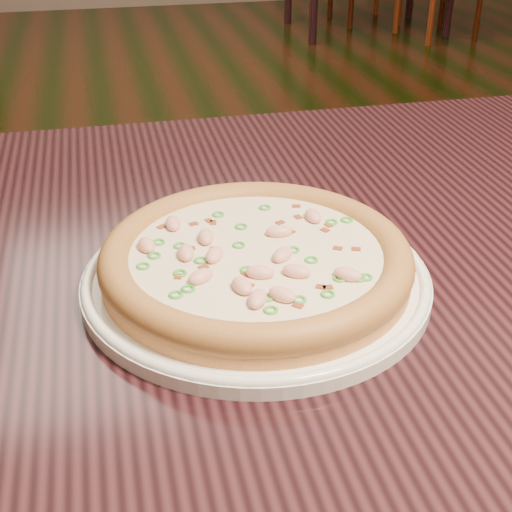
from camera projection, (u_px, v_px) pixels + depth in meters
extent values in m
plane|color=black|center=(244.00, 387.00, 1.65)|extent=(9.00, 9.00, 0.00)
cube|color=black|center=(362.00, 261.00, 0.71)|extent=(1.20, 0.80, 0.04)
cylinder|color=white|center=(256.00, 279.00, 0.63)|extent=(0.31, 0.31, 0.01)
torus|color=white|center=(256.00, 274.00, 0.63)|extent=(0.30, 0.30, 0.01)
cylinder|color=#CE9046|center=(256.00, 265.00, 0.62)|extent=(0.27, 0.27, 0.02)
torus|color=#B86F38|center=(256.00, 256.00, 0.62)|extent=(0.27, 0.27, 0.03)
cylinder|color=#F3E7C7|center=(256.00, 254.00, 0.62)|extent=(0.22, 0.22, 0.00)
ellipsoid|color=#F2B29E|center=(313.00, 216.00, 0.67)|extent=(0.02, 0.02, 0.01)
ellipsoid|color=#F2B29E|center=(283.00, 255.00, 0.61)|extent=(0.03, 0.03, 0.01)
ellipsoid|color=#F2B29E|center=(215.00, 255.00, 0.60)|extent=(0.02, 0.03, 0.01)
ellipsoid|color=#F2B29E|center=(297.00, 271.00, 0.58)|extent=(0.03, 0.02, 0.01)
ellipsoid|color=#F2B29E|center=(279.00, 231.00, 0.64)|extent=(0.03, 0.02, 0.01)
ellipsoid|color=#F2B29E|center=(201.00, 276.00, 0.57)|extent=(0.03, 0.02, 0.01)
ellipsoid|color=#F2B29E|center=(348.00, 274.00, 0.58)|extent=(0.03, 0.03, 0.01)
ellipsoid|color=#F2B29E|center=(186.00, 253.00, 0.61)|extent=(0.02, 0.02, 0.01)
ellipsoid|color=#F2B29E|center=(206.00, 237.00, 0.63)|extent=(0.02, 0.03, 0.01)
ellipsoid|color=#F2B29E|center=(258.00, 299.00, 0.55)|extent=(0.02, 0.03, 0.01)
ellipsoid|color=#F2B29E|center=(282.00, 295.00, 0.55)|extent=(0.03, 0.03, 0.01)
ellipsoid|color=#F2B29E|center=(173.00, 223.00, 0.65)|extent=(0.01, 0.02, 0.01)
ellipsoid|color=#F2B29E|center=(260.00, 272.00, 0.58)|extent=(0.03, 0.02, 0.01)
ellipsoid|color=#F2B29E|center=(147.00, 245.00, 0.62)|extent=(0.02, 0.03, 0.01)
ellipsoid|color=#F2B29E|center=(242.00, 286.00, 0.56)|extent=(0.02, 0.03, 0.01)
cube|color=maroon|center=(209.00, 222.00, 0.67)|extent=(0.01, 0.01, 0.00)
cube|color=maroon|center=(280.00, 223.00, 0.66)|extent=(0.01, 0.01, 0.00)
cube|color=maroon|center=(249.00, 287.00, 0.57)|extent=(0.01, 0.01, 0.00)
cube|color=maroon|center=(179.00, 277.00, 0.58)|extent=(0.01, 0.01, 0.00)
cube|color=maroon|center=(328.00, 226.00, 0.66)|extent=(0.01, 0.01, 0.00)
cube|color=maroon|center=(328.00, 288.00, 0.57)|extent=(0.01, 0.01, 0.00)
cube|color=maroon|center=(203.00, 268.00, 0.59)|extent=(0.01, 0.01, 0.00)
cube|color=maroon|center=(246.00, 275.00, 0.58)|extent=(0.01, 0.01, 0.00)
cube|color=maroon|center=(191.00, 249.00, 0.62)|extent=(0.01, 0.01, 0.00)
cube|color=maroon|center=(291.00, 233.00, 0.65)|extent=(0.01, 0.01, 0.00)
cube|color=maroon|center=(325.00, 231.00, 0.65)|extent=(0.01, 0.01, 0.00)
cube|color=maroon|center=(214.00, 250.00, 0.62)|extent=(0.01, 0.01, 0.00)
cube|color=maroon|center=(162.00, 228.00, 0.66)|extent=(0.01, 0.01, 0.00)
cube|color=maroon|center=(213.00, 223.00, 0.66)|extent=(0.01, 0.01, 0.00)
cube|color=maroon|center=(356.00, 250.00, 0.62)|extent=(0.01, 0.01, 0.00)
cube|color=maroon|center=(321.00, 288.00, 0.57)|extent=(0.01, 0.01, 0.00)
cube|color=maroon|center=(338.00, 249.00, 0.62)|extent=(0.01, 0.01, 0.00)
cube|color=maroon|center=(194.00, 225.00, 0.66)|extent=(0.01, 0.01, 0.00)
cube|color=maroon|center=(296.00, 207.00, 0.69)|extent=(0.01, 0.01, 0.00)
cube|color=maroon|center=(298.00, 218.00, 0.67)|extent=(0.01, 0.01, 0.00)
cube|color=maroon|center=(298.00, 307.00, 0.54)|extent=(0.01, 0.01, 0.00)
cube|color=maroon|center=(262.00, 277.00, 0.58)|extent=(0.01, 0.01, 0.00)
torus|color=green|center=(218.00, 215.00, 0.68)|extent=(0.01, 0.01, 0.00)
torus|color=green|center=(247.00, 270.00, 0.59)|extent=(0.02, 0.02, 0.00)
torus|color=green|center=(328.00, 294.00, 0.56)|extent=(0.01, 0.01, 0.00)
torus|color=green|center=(331.00, 222.00, 0.66)|extent=(0.01, 0.01, 0.00)
torus|color=green|center=(176.00, 295.00, 0.56)|extent=(0.01, 0.01, 0.00)
torus|color=green|center=(188.00, 289.00, 0.56)|extent=(0.01, 0.01, 0.00)
torus|color=green|center=(241.00, 227.00, 0.66)|extent=(0.01, 0.01, 0.00)
torus|color=green|center=(347.00, 220.00, 0.67)|extent=(0.01, 0.01, 0.00)
torus|color=green|center=(265.00, 208.00, 0.69)|extent=(0.01, 0.01, 0.00)
torus|color=green|center=(180.00, 273.00, 0.58)|extent=(0.01, 0.01, 0.00)
torus|color=green|center=(201.00, 261.00, 0.60)|extent=(0.02, 0.02, 0.00)
torus|color=green|center=(266.00, 298.00, 0.55)|extent=(0.02, 0.02, 0.00)
torus|color=green|center=(366.00, 277.00, 0.58)|extent=(0.02, 0.02, 0.00)
torus|color=green|center=(293.00, 250.00, 0.62)|extent=(0.01, 0.01, 0.00)
torus|color=green|center=(359.00, 278.00, 0.58)|extent=(0.02, 0.02, 0.00)
torus|color=green|center=(180.00, 246.00, 0.62)|extent=(0.01, 0.01, 0.00)
torus|color=green|center=(340.00, 278.00, 0.58)|extent=(0.02, 0.02, 0.00)
torus|color=green|center=(143.00, 266.00, 0.59)|extent=(0.01, 0.01, 0.00)
torus|color=green|center=(271.00, 310.00, 0.54)|extent=(0.02, 0.02, 0.00)
torus|color=green|center=(299.00, 300.00, 0.55)|extent=(0.02, 0.02, 0.00)
torus|color=green|center=(279.00, 256.00, 0.61)|extent=(0.02, 0.02, 0.00)
torus|color=green|center=(239.00, 245.00, 0.63)|extent=(0.01, 0.01, 0.00)
torus|color=green|center=(154.00, 256.00, 0.61)|extent=(0.02, 0.02, 0.00)
torus|color=green|center=(311.00, 260.00, 0.60)|extent=(0.02, 0.02, 0.00)
torus|color=green|center=(159.00, 242.00, 0.63)|extent=(0.02, 0.02, 0.00)
cylinder|color=#5E1C09|center=(398.00, 1.00, 4.60)|extent=(0.04, 0.04, 0.41)
cylinder|color=#5E1C09|center=(432.00, 11.00, 4.32)|extent=(0.04, 0.04, 0.41)
cylinder|color=#5E1C09|center=(479.00, 6.00, 4.45)|extent=(0.04, 0.04, 0.41)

